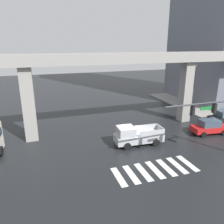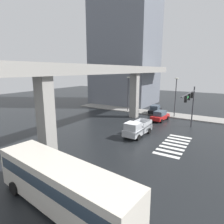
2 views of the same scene
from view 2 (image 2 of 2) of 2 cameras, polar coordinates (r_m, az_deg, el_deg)
The scene contains 12 objects.
ground_plane at distance 25.75m, azimuth 5.64°, elevation -7.20°, with size 120.00×120.00×0.00m, color black.
crosswalk_stripes at distance 23.99m, azimuth 17.93°, elevation -9.26°, with size 7.15×2.80×0.01m.
elevated_overpass at distance 26.44m, azimuth -2.54°, elevation 10.82°, with size 50.17×2.26×9.26m.
office_building at distance 53.41m, azimuth 4.18°, elevation 29.17°, with size 12.63×14.94×48.10m, color slate.
sidewalk_east at distance 39.85m, azimuth 12.63°, elevation -0.28°, with size 4.00×36.00×0.15m, color gray.
pickup_truck at distance 25.64m, azimuth 7.38°, elevation -5.01°, with size 5.20×2.31×2.08m.
city_bus at distance 13.08m, azimuth -14.77°, elevation -19.82°, with size 3.68×11.01×2.99m.
sedan_black at distance 39.41m, azimuth 12.65°, elevation 0.73°, with size 4.45×2.27×1.72m.
sedan_red at distance 34.26m, azimuth 14.09°, elevation -1.07°, with size 4.46×2.29×1.72m.
traffic_signal_mast at distance 28.77m, azimuth 22.22°, elevation 3.38°, with size 8.69×0.32×6.20m.
street_lamp_near_corner at distance 36.85m, azimuth 18.40°, elevation 5.45°, with size 0.44×0.70×7.24m.
street_lamp_mid_block at distance 40.20m, azimuth 4.78°, elevation 6.56°, with size 0.44×0.70×7.24m.
Camera 2 is at (-21.84, -10.58, 8.61)m, focal length 30.80 mm.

